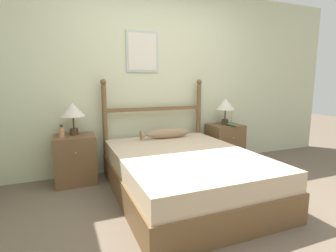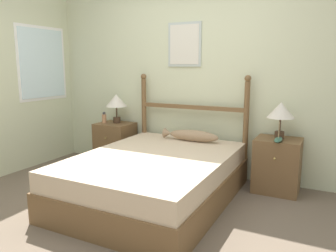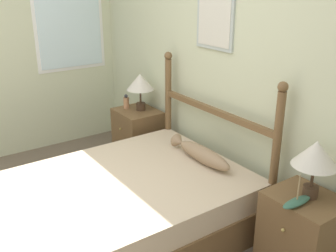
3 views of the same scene
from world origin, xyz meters
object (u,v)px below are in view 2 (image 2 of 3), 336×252
at_px(nightstand_right, 277,165).
at_px(model_boat, 278,139).
at_px(bed, 155,178).
at_px(table_lamp_left, 116,101).
at_px(nightstand_left, 115,144).
at_px(bottle, 104,118).
at_px(fish_pillow, 191,135).
at_px(table_lamp_right, 281,111).

distance_m(nightstand_right, model_boat, 0.35).
distance_m(bed, table_lamp_left, 1.54).
relative_size(nightstand_left, nightstand_right, 1.00).
relative_size(table_lamp_left, bottle, 2.53).
relative_size(table_lamp_left, model_boat, 1.59).
bearing_deg(nightstand_right, bed, -143.04).
bearing_deg(bed, nightstand_right, 36.96).
distance_m(model_boat, fish_pillow, 1.03).
bearing_deg(model_boat, nightstand_right, 96.46).
distance_m(table_lamp_left, bottle, 0.29).
relative_size(model_boat, fish_pillow, 0.36).
bearing_deg(nightstand_right, table_lamp_right, 85.59).
height_order(nightstand_left, fish_pillow, fish_pillow).
relative_size(nightstand_left, table_lamp_right, 1.49).
distance_m(bed, nightstand_left, 1.37).
distance_m(nightstand_left, table_lamp_left, 0.60).
xyz_separation_m(table_lamp_right, fish_pillow, (-1.01, -0.10, -0.35)).
distance_m(nightstand_left, bottle, 0.40).
bearing_deg(table_lamp_right, model_boat, -85.03).
distance_m(table_lamp_right, fish_pillow, 1.08).
xyz_separation_m(nightstand_left, fish_pillow, (1.18, -0.07, 0.25)).
bearing_deg(nightstand_right, model_boat, -83.54).
bearing_deg(bed, bottle, 148.10).
relative_size(table_lamp_right, model_boat, 1.59).
xyz_separation_m(bed, bottle, (-1.23, 0.77, 0.43)).
xyz_separation_m(table_lamp_left, fish_pillow, (1.17, -0.12, -0.35)).
relative_size(bed, table_lamp_left, 4.93).
bearing_deg(table_lamp_left, fish_pillow, -5.66).
height_order(table_lamp_left, fish_pillow, table_lamp_left).
bearing_deg(nightstand_right, table_lamp_left, 178.91).
height_order(nightstand_left, bottle, bottle).
relative_size(bed, model_boat, 7.82).
bearing_deg(bottle, fish_pillow, -0.70).
distance_m(table_lamp_left, model_boat, 2.22).
xyz_separation_m(bed, nightstand_left, (-1.10, 0.82, 0.06)).
height_order(nightstand_right, table_lamp_right, table_lamp_right).
xyz_separation_m(bed, fish_pillow, (0.08, 0.75, 0.31)).
height_order(table_lamp_right, fish_pillow, table_lamp_right).
xyz_separation_m(model_boat, fish_pillow, (-1.03, 0.06, -0.07)).
relative_size(nightstand_left, model_boat, 2.37).
xyz_separation_m(table_lamp_left, table_lamp_right, (2.19, -0.02, 0.00)).
height_order(model_boat, fish_pillow, model_boat).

